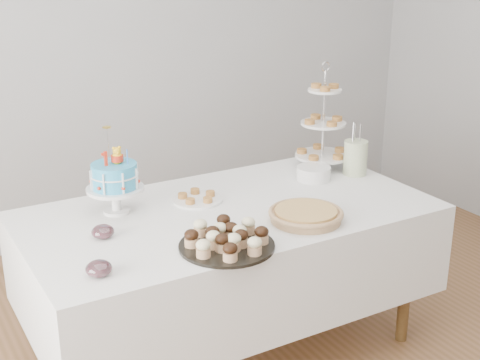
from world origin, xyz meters
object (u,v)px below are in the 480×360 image
table (229,253)px  jam_bowl_a (99,269)px  jam_bowl_b (103,232)px  birthday_cake (115,190)px  cupcake_tray (227,238)px  pie (306,215)px  utensil_pitcher (356,156)px  plate_stack (314,173)px  pastry_plate (197,198)px  tiered_stand (323,124)px

table → jam_bowl_a: jam_bowl_a is taller
jam_bowl_a → jam_bowl_b: bearing=68.5°
birthday_cake → cupcake_tray: birthday_cake is taller
pie → jam_bowl_a: jam_bowl_a is taller
pie → utensil_pitcher: size_ratio=1.20×
plate_stack → jam_bowl_a: size_ratio=1.78×
pastry_plate → jam_bowl_a: (-0.67, -0.51, 0.01)m
table → pastry_plate: 0.31m
tiered_stand → jam_bowl_b: tiered_stand is taller
pastry_plate → utensil_pitcher: bearing=-4.3°
plate_stack → utensil_pitcher: 0.26m
utensil_pitcher → birthday_cake: bearing=179.0°
cupcake_tray → tiered_stand: (0.97, 0.66, 0.20)m
table → birthday_cake: size_ratio=4.70×
birthday_cake → jam_bowl_b: bearing=-122.2°
jam_bowl_a → jam_bowl_b: jam_bowl_a is taller
table → utensil_pitcher: (0.84, 0.10, 0.33)m
birthday_cake → cupcake_tray: bearing=-66.5°
table → pie: size_ratio=5.64×
pie → jam_bowl_b: 0.90m
plate_stack → pastry_plate: size_ratio=0.73×
birthday_cake → jam_bowl_a: size_ratio=4.02×
table → utensil_pitcher: size_ratio=6.75×
pastry_plate → jam_bowl_b: (-0.54, -0.18, 0.01)m
tiered_stand → jam_bowl_a: size_ratio=5.82×
plate_stack → jam_bowl_a: (-1.34, -0.48, -0.01)m
pie → pastry_plate: bearing=124.0°
table → jam_bowl_a: (-0.75, -0.34, 0.26)m
birthday_cake → plate_stack: (1.06, -0.09, -0.08)m
cupcake_tray → jam_bowl_a: cupcake_tray is taller
pie → cupcake_tray: bearing=-171.6°
pie → jam_bowl_b: jam_bowl_b is taller
jam_bowl_a → pastry_plate: bearing=37.1°
cupcake_tray → pie: 0.45m
pie → plate_stack: size_ratio=1.89×
table → utensil_pitcher: 0.91m
birthday_cake → plate_stack: size_ratio=2.26×
cupcake_tray → utensil_pitcher: size_ratio=1.41×
table → jam_bowl_b: size_ratio=19.66×
plate_stack → utensil_pitcher: size_ratio=0.63×
tiered_stand → pastry_plate: bearing=-171.6°
cupcake_tray → birthday_cake: bearing=113.9°
birthday_cake → jam_bowl_b: size_ratio=4.18×
cupcake_tray → jam_bowl_b: (-0.41, 0.35, -0.02)m
cupcake_tray → plate_stack: bearing=32.0°
jam_bowl_b → utensil_pitcher: utensil_pitcher is taller
birthday_cake → cupcake_tray: 0.65m
tiered_stand → jam_bowl_b: bearing=-167.5°
table → pie: (0.23, -0.30, 0.26)m
jam_bowl_b → tiered_stand: bearing=12.5°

